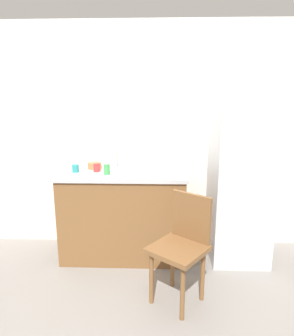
# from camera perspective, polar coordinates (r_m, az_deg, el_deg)

# --- Properties ---
(ground_plane) EXTENTS (8.00, 8.00, 0.00)m
(ground_plane) POSITION_cam_1_polar(r_m,az_deg,el_deg) (2.78, -1.97, -22.86)
(ground_plane) COLOR gray
(back_wall) EXTENTS (4.80, 0.10, 2.45)m
(back_wall) POSITION_cam_1_polar(r_m,az_deg,el_deg) (3.28, -0.95, 5.86)
(back_wall) COLOR white
(back_wall) RESTS_ON ground_plane
(cabinet_base) EXTENTS (1.25, 0.60, 0.88)m
(cabinet_base) POSITION_cam_1_polar(r_m,az_deg,el_deg) (3.15, -4.57, -9.22)
(cabinet_base) COLOR brown
(cabinet_base) RESTS_ON ground_plane
(countertop) EXTENTS (1.29, 0.64, 0.04)m
(countertop) POSITION_cam_1_polar(r_m,az_deg,el_deg) (3.01, -4.73, -1.05)
(countertop) COLOR #B7B7BC
(countertop) RESTS_ON cabinet_base
(faucet) EXTENTS (0.02, 0.02, 0.23)m
(faucet) POSITION_cam_1_polar(r_m,az_deg,el_deg) (3.24, -6.12, 2.33)
(faucet) COLOR #B7B7BC
(faucet) RESTS_ON countertop
(refrigerator) EXTENTS (0.56, 0.60, 1.55)m
(refrigerator) POSITION_cam_1_polar(r_m,az_deg,el_deg) (3.14, 17.58, -3.45)
(refrigerator) COLOR silver
(refrigerator) RESTS_ON ground_plane
(chair) EXTENTS (0.56, 0.56, 0.89)m
(chair) POSITION_cam_1_polar(r_m,az_deg,el_deg) (2.46, 6.90, -14.38)
(chair) COLOR brown
(chair) RESTS_ON ground_plane
(dish_tray) EXTENTS (0.28, 0.20, 0.05)m
(dish_tray) POSITION_cam_1_polar(r_m,az_deg,el_deg) (3.03, 3.03, -0.06)
(dish_tray) COLOR white
(dish_tray) RESTS_ON countertop
(terracotta_bowl) EXTENTS (0.15, 0.15, 0.06)m
(terracotta_bowl) POSITION_cam_1_polar(r_m,az_deg,el_deg) (3.18, -10.19, 0.47)
(terracotta_bowl) COLOR #C67042
(terracotta_bowl) RESTS_ON countertop
(cup_red) EXTENTS (0.07, 0.07, 0.08)m
(cup_red) POSITION_cam_1_polar(r_m,az_deg,el_deg) (3.03, -9.79, 0.11)
(cup_red) COLOR red
(cup_red) RESTS_ON countertop
(cup_teal) EXTENTS (0.07, 0.07, 0.08)m
(cup_teal) POSITION_cam_1_polar(r_m,az_deg,el_deg) (3.05, -13.80, -0.06)
(cup_teal) COLOR teal
(cup_teal) RESTS_ON countertop
(cup_green) EXTENTS (0.06, 0.06, 0.10)m
(cup_green) POSITION_cam_1_polar(r_m,az_deg,el_deg) (2.89, -7.85, -0.25)
(cup_green) COLOR green
(cup_green) RESTS_ON countertop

